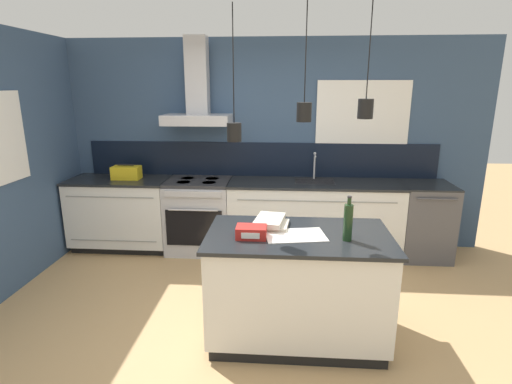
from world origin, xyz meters
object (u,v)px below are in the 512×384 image
(bottle_on_island, at_px, (348,222))
(book_stack, at_px, (271,222))
(oven_range, at_px, (199,215))
(dishwasher, at_px, (424,220))
(yellow_toolbox, at_px, (126,173))
(red_supply_box, at_px, (251,232))

(bottle_on_island, bearing_deg, book_stack, 155.71)
(oven_range, relative_size, book_stack, 2.51)
(dishwasher, xyz_separation_m, bottle_on_island, (-1.22, -1.86, 0.60))
(oven_range, bearing_deg, yellow_toolbox, 179.72)
(dishwasher, height_order, bottle_on_island, bottle_on_island)
(book_stack, bearing_deg, dishwasher, 41.59)
(yellow_toolbox, bearing_deg, dishwasher, -0.00)
(book_stack, height_order, yellow_toolbox, yellow_toolbox)
(oven_range, height_order, bottle_on_island, bottle_on_island)
(book_stack, bearing_deg, oven_range, 120.88)
(bottle_on_island, bearing_deg, oven_range, 129.60)
(oven_range, height_order, dishwasher, same)
(red_supply_box, bearing_deg, yellow_toolbox, 132.62)
(oven_range, height_order, yellow_toolbox, yellow_toolbox)
(dishwasher, bearing_deg, red_supply_box, -136.23)
(bottle_on_island, bearing_deg, red_supply_box, 179.87)
(dishwasher, xyz_separation_m, book_stack, (-1.80, -1.60, 0.49))
(bottle_on_island, relative_size, red_supply_box, 1.50)
(dishwasher, bearing_deg, yellow_toolbox, 180.00)
(dishwasher, distance_m, bottle_on_island, 2.31)
(dishwasher, relative_size, book_stack, 2.51)
(bottle_on_island, height_order, yellow_toolbox, bottle_on_island)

